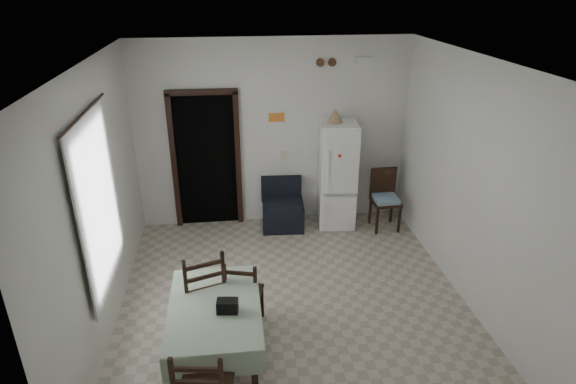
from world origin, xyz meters
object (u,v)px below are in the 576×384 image
(dining_chair_far_left, at_px, (201,290))
(navy_seat, at_px, (283,205))
(fridge, at_px, (337,175))
(dining_chair_far_right, at_px, (244,292))
(dining_table, at_px, (217,334))
(corner_chair, at_px, (386,201))

(dining_chair_far_left, bearing_deg, navy_seat, -134.96)
(dining_chair_far_left, bearing_deg, fridge, -149.14)
(dining_chair_far_right, bearing_deg, dining_chair_far_left, 20.51)
(navy_seat, xyz_separation_m, dining_table, (-1.02, -2.85, -0.03))
(fridge, relative_size, dining_chair_far_right, 1.89)
(corner_chair, height_order, dining_table, corner_chair)
(dining_chair_far_right, bearing_deg, dining_table, 75.66)
(dining_chair_far_right, bearing_deg, navy_seat, -91.76)
(dining_chair_far_left, bearing_deg, dining_table, 89.20)
(fridge, relative_size, dining_chair_far_left, 1.55)
(navy_seat, distance_m, dining_table, 3.03)
(navy_seat, bearing_deg, dining_table, -105.72)
(fridge, height_order, navy_seat, fridge)
(fridge, relative_size, corner_chair, 1.76)
(navy_seat, xyz_separation_m, dining_chair_far_left, (-1.18, -2.35, 0.16))
(dining_chair_far_left, xyz_separation_m, dining_chair_far_right, (0.47, 0.04, -0.10))
(navy_seat, bearing_deg, corner_chair, -4.64)
(navy_seat, height_order, dining_table, navy_seat)
(corner_chair, xyz_separation_m, dining_chair_far_left, (-2.77, -2.10, 0.07))
(navy_seat, bearing_deg, dining_chair_far_left, -112.68)
(dining_table, distance_m, dining_chair_far_left, 0.56)
(corner_chair, relative_size, dining_chair_far_left, 0.88)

